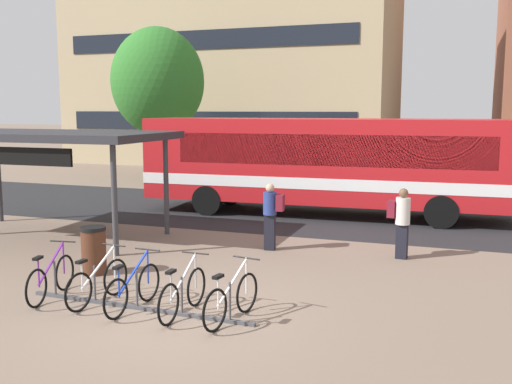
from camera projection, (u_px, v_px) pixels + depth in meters
The scene contains 15 objects.
ground at pixel (178, 315), 10.02m from camera, with size 200.00×200.00×0.00m, color #7A6656.
bus_lane_asphalt at pixel (318, 215), 19.56m from camera, with size 80.00×7.20×0.01m, color #232326.
city_bus at pixel (323, 162), 19.26m from camera, with size 12.12×3.09×3.20m.
bike_rack at pixel (137, 304), 10.31m from camera, with size 4.50×0.25×0.70m.
parked_bicycle_purple_0 at pixel (51, 279), 10.86m from camera, with size 0.52×1.71×0.99m.
parked_bicycle_white_1 at pixel (98, 283), 10.60m from camera, with size 0.52×1.72×0.99m.
parked_bicycle_blue_2 at pixel (133, 289), 10.25m from camera, with size 0.52×1.72×0.99m.
parked_bicycle_silver_3 at pixel (183, 294), 9.98m from camera, with size 0.52×1.72×0.99m.
parked_bicycle_white_4 at pixel (232, 299), 9.67m from camera, with size 0.52×1.71×0.99m.
transit_shelter at pixel (45, 138), 15.85m from camera, with size 6.70×3.48×2.90m.
commuter_maroon_pack_1 at pixel (271, 212), 14.53m from camera, with size 0.55×0.37×1.68m.
commuter_maroon_pack_2 at pixel (401, 218), 13.71m from camera, with size 0.55×0.37×1.68m.
trash_bin at pixel (94, 250), 12.48m from camera, with size 0.55×0.55×1.03m.
street_tree_1 at pixel (158, 81), 29.31m from camera, with size 4.67×4.67×7.58m.
building_left_wing at pixel (236, 55), 38.60m from camera, with size 20.55×10.14×14.07m.
Camera 1 is at (4.50, -8.61, 3.52)m, focal length 40.92 mm.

